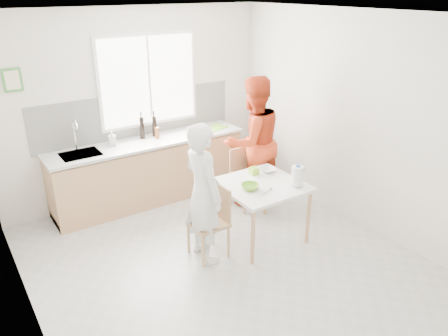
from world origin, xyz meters
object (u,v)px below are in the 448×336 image
object	(u,v)px
chair_left	(213,218)
wine_bottle_a	(142,128)
bowl_white	(268,170)
milk_jug	(298,175)
person_red	(253,142)
bowl_green	(250,187)
chair_far	(245,175)
person_white	(203,194)
wine_bottle_b	(154,126)
dining_table	(261,190)

from	to	relation	value
chair_left	wine_bottle_a	distance (m)	1.93
chair_left	bowl_white	world-z (taller)	chair_left
milk_jug	wine_bottle_a	distance (m)	2.37
person_red	bowl_green	world-z (taller)	person_red
bowl_green	milk_jug	bearing A→B (deg)	-24.57
wine_bottle_a	milk_jug	bearing A→B (deg)	-64.37
chair_far	person_red	xyz separation A→B (m)	(0.13, 0.01, 0.46)
chair_far	wine_bottle_a	size ratio (longest dim) A/B	2.64
chair_left	person_white	bearing A→B (deg)	-90.00
chair_far	wine_bottle_a	distance (m)	1.61
chair_left	chair_far	bearing A→B (deg)	128.19
bowl_white	milk_jug	xyz separation A→B (m)	(0.02, -0.53, 0.11)
person_red	wine_bottle_b	distance (m)	1.44
bowl_green	wine_bottle_a	size ratio (longest dim) A/B	0.65
bowl_white	wine_bottle_b	world-z (taller)	wine_bottle_b
chair_far	wine_bottle_a	world-z (taller)	wine_bottle_a
bowl_green	milk_jug	size ratio (longest dim) A/B	0.82
milk_jug	wine_bottle_b	xyz separation A→B (m)	(-0.83, 2.12, 0.20)
chair_left	bowl_green	distance (m)	0.57
chair_left	wine_bottle_b	world-z (taller)	wine_bottle_b
bowl_white	chair_far	bearing A→B (deg)	84.06
chair_far	wine_bottle_b	world-z (taller)	wine_bottle_b
bowl_white	milk_jug	world-z (taller)	milk_jug
dining_table	bowl_green	size ratio (longest dim) A/B	4.64
chair_left	bowl_white	size ratio (longest dim) A/B	4.12
dining_table	person_white	size ratio (longest dim) A/B	0.59
person_red	dining_table	bearing A→B (deg)	59.74
chair_left	bowl_green	world-z (taller)	chair_left
dining_table	milk_jug	world-z (taller)	milk_jug
milk_jug	person_white	bearing A→B (deg)	166.07
chair_left	bowl_white	distance (m)	1.06
person_red	wine_bottle_a	xyz separation A→B (m)	(-1.20, 1.03, 0.16)
bowl_green	milk_jug	world-z (taller)	milk_jug
person_white	milk_jug	world-z (taller)	person_white
bowl_green	wine_bottle_b	world-z (taller)	wine_bottle_b
person_white	person_red	bearing A→B (deg)	-57.32
bowl_white	milk_jug	bearing A→B (deg)	-88.29
dining_table	chair_far	distance (m)	0.91
person_white	bowl_green	size ratio (longest dim) A/B	7.86
wine_bottle_b	dining_table	bearing A→B (deg)	-74.55
chair_far	milk_jug	bearing A→B (deg)	-91.37
chair_far	person_white	size ratio (longest dim) A/B	0.52
dining_table	chair_far	bearing A→B (deg)	65.86
person_red	bowl_green	xyz separation A→B (m)	(-0.69, -0.86, -0.16)
person_red	bowl_white	world-z (taller)	person_red
person_red	bowl_green	bearing A→B (deg)	52.09
bowl_green	bowl_white	size ratio (longest dim) A/B	1.00
chair_far	bowl_white	xyz separation A→B (m)	(-0.06, -0.56, 0.29)
chair_left	wine_bottle_a	size ratio (longest dim) A/B	2.69
wine_bottle_a	wine_bottle_b	world-z (taller)	wine_bottle_a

